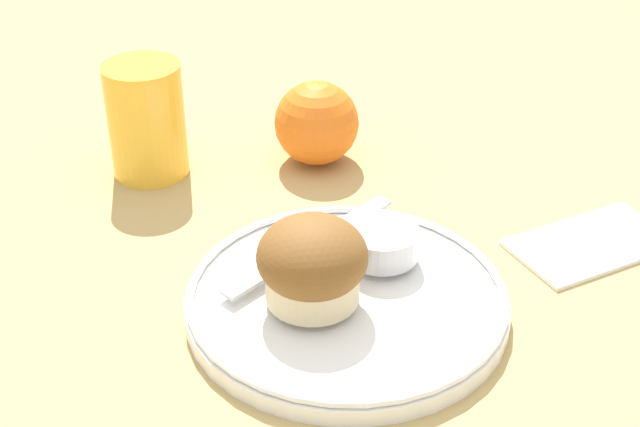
{
  "coord_description": "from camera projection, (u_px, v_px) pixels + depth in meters",
  "views": [
    {
      "loc": [
        -0.25,
        -0.46,
        0.43
      ],
      "look_at": [
        0.02,
        0.06,
        0.06
      ],
      "focal_mm": 50.0,
      "sensor_mm": 36.0,
      "label": 1
    }
  ],
  "objects": [
    {
      "name": "folded_napkin",
      "position": [
        592.0,
        242.0,
        0.76
      ],
      "size": [
        0.14,
        0.08,
        0.01
      ],
      "color": "white",
      "rests_on": "ground_plane"
    },
    {
      "name": "ground_plane",
      "position": [
        337.0,
        321.0,
        0.67
      ],
      "size": [
        3.0,
        3.0,
        0.0
      ],
      "primitive_type": "plane",
      "color": "tan"
    },
    {
      "name": "berry_pair",
      "position": [
        337.0,
        237.0,
        0.72
      ],
      "size": [
        0.03,
        0.02,
        0.02
      ],
      "color": "maroon",
      "rests_on": "plate"
    },
    {
      "name": "muffin",
      "position": [
        312.0,
        263.0,
        0.65
      ],
      "size": [
        0.08,
        0.08,
        0.07
      ],
      "color": "beige",
      "rests_on": "plate"
    },
    {
      "name": "juice_glass",
      "position": [
        146.0,
        120.0,
        0.84
      ],
      "size": [
        0.07,
        0.07,
        0.11
      ],
      "color": "gold",
      "rests_on": "ground_plane"
    },
    {
      "name": "butter_knife",
      "position": [
        312.0,
        244.0,
        0.72
      ],
      "size": [
        0.18,
        0.08,
        0.0
      ],
      "rotation": [
        0.0,
        0.0,
        0.35
      ],
      "color": "#B7B7BC",
      "rests_on": "plate"
    },
    {
      "name": "orange_fruit",
      "position": [
        317.0,
        123.0,
        0.86
      ],
      "size": [
        0.08,
        0.08,
        0.08
      ],
      "color": "orange",
      "rests_on": "ground_plane"
    },
    {
      "name": "cream_ramekin",
      "position": [
        382.0,
        241.0,
        0.71
      ],
      "size": [
        0.06,
        0.06,
        0.02
      ],
      "color": "silver",
      "rests_on": "plate"
    },
    {
      "name": "plate",
      "position": [
        347.0,
        300.0,
        0.68
      ],
      "size": [
        0.25,
        0.25,
        0.02
      ],
      "color": "white",
      "rests_on": "ground_plane"
    }
  ]
}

